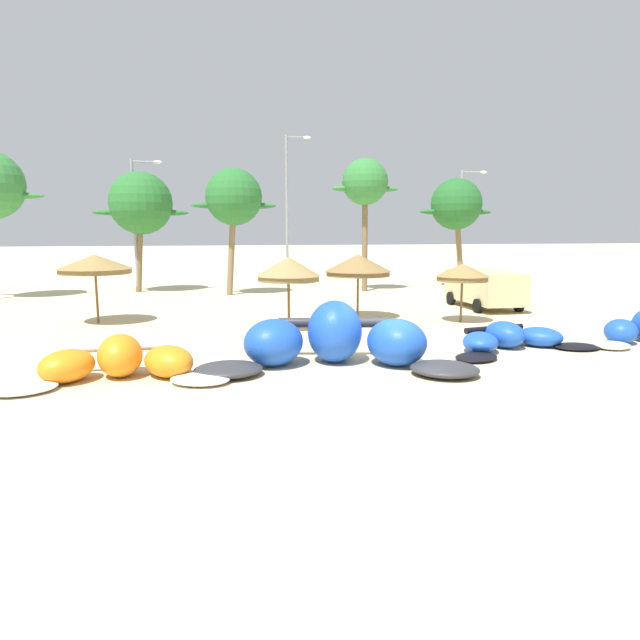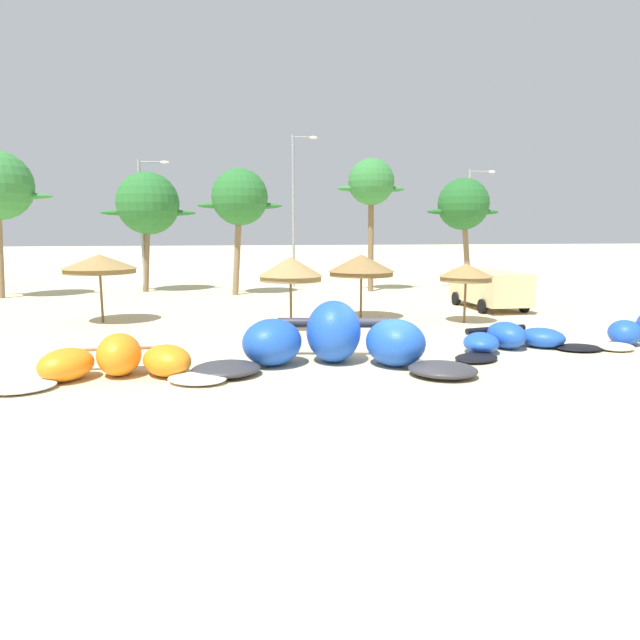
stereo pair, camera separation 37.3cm
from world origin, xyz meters
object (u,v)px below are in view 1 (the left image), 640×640
palm_center_left (365,184)px  lamppost_west_center (137,218)px  beach_umbrella_outermost (462,272)px  parked_van (483,286)px  palm_left_of_gap (234,198)px  palm_center_right (456,205)px  lamppost_east (463,219)px  beach_umbrella_middle (288,269)px  kite_center (510,339)px  kite_left (119,363)px  kite_left_of_center (335,341)px  palm_left (141,204)px  beach_umbrella_near_palms (358,265)px  beach_umbrella_near_van (95,264)px  lamppost_east_center (289,204)px

palm_center_left → lamppost_west_center: (-13.91, 2.26, -2.08)m
beach_umbrella_outermost → parked_van: 5.08m
palm_left_of_gap → palm_center_right: (14.67, 1.41, -0.22)m
lamppost_east → beach_umbrella_middle: bearing=-130.7°
kite_center → lamppost_west_center: 24.85m
kite_center → lamppost_west_center: size_ratio=0.70×
kite_left → beach_umbrella_outermost: 14.56m
beach_umbrella_outermost → lamppost_west_center: bearing=134.5°
kite_left_of_center → kite_center: 6.21m
kite_left → parked_van: parked_van is taller
palm_center_right → palm_center_left: bearing=-171.8°
kite_left_of_center → palm_left: 23.08m
beach_umbrella_near_palms → palm_center_left: bearing=72.8°
palm_left_of_gap → kite_left_of_center: bearing=-84.2°
kite_center → palm_center_right: 20.72m
beach_umbrella_near_palms → lamppost_west_center: 16.91m
beach_umbrella_outermost → kite_left_of_center: bearing=-137.3°
beach_umbrella_middle → beach_umbrella_near_palms: (3.38, 2.21, -0.02)m
kite_left → palm_center_left: palm_center_left is taller
palm_left → palm_left_of_gap: palm_left_of_gap is taller
kite_left_of_center → beach_umbrella_near_van: bearing=131.4°
palm_left → kite_left: bearing=-85.9°
palm_left → palm_left_of_gap: (5.56, -2.80, 0.26)m
kite_left → palm_center_left: 23.68m
parked_van → lamppost_west_center: lamppost_west_center is taller
beach_umbrella_near_palms → lamppost_east: lamppost_east is taller
kite_left → lamppost_east_center: (7.87, 23.25, 5.17)m
lamppost_west_center → palm_left_of_gap: bearing=-25.2°
beach_umbrella_middle → beach_umbrella_outermost: 7.39m
lamppost_east → beach_umbrella_near_palms: bearing=-127.6°
beach_umbrella_outermost → palm_center_left: palm_center_left is taller
beach_umbrella_middle → kite_left_of_center: bearing=-85.6°
kite_center → beach_umbrella_outermost: 5.71m
lamppost_east → palm_left_of_gap: bearing=-160.6°
kite_center → palm_left_of_gap: size_ratio=0.76×
beach_umbrella_middle → lamppost_east: size_ratio=0.34×
beach_umbrella_near_palms → lamppost_east: (12.64, 16.39, 2.37)m
lamppost_east_center → lamppost_east: lamppost_east_center is taller
palm_left_of_gap → lamppost_east: size_ratio=0.90×
palm_center_left → palm_center_right: (6.56, 0.95, -1.18)m
kite_left_of_center → palm_center_left: 20.87m
palm_left_of_gap → lamppost_west_center: size_ratio=0.92×
palm_left → palm_center_left: 13.92m
beach_umbrella_near_palms → lamppost_west_center: size_ratio=0.36×
kite_left_of_center → beach_umbrella_middle: size_ratio=2.79×
lamppost_west_center → lamppost_east_center: bearing=9.5°
palm_center_right → kite_left_of_center: bearing=-122.7°
kite_left → beach_umbrella_outermost: size_ratio=2.41×
beach_umbrella_outermost → palm_left_of_gap: bearing=125.9°
kite_center → palm_center_left: bearing=89.6°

